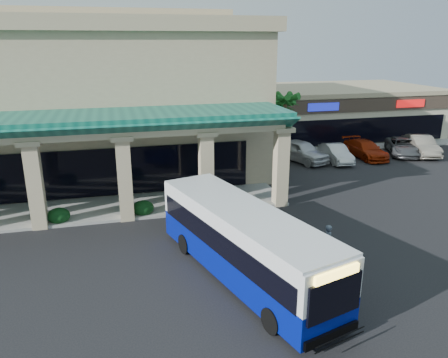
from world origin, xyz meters
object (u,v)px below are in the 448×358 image
object	(u,v)px
transit_bus	(243,244)
car_gray	(403,146)
car_red	(365,149)
car_extra	(421,145)
car_silver	(301,151)
car_white	(336,153)
pedestrian	(328,241)

from	to	relation	value
transit_bus	car_gray	xyz separation A→B (m)	(19.47, 16.30, -0.80)
car_red	car_extra	xyz separation A→B (m)	(5.17, -0.37, 0.11)
transit_bus	car_silver	xyz separation A→B (m)	(9.98, 16.48, -0.65)
car_extra	car_white	bearing A→B (deg)	-162.30
car_gray	transit_bus	bearing A→B (deg)	-115.85
pedestrian	car_extra	xyz separation A→B (m)	(16.63, 15.12, 0.03)
transit_bus	car_red	size ratio (longest dim) A/B	2.19
car_silver	car_white	distance (m)	2.80
transit_bus	car_silver	size ratio (longest dim) A/B	2.13
car_white	car_gray	xyz separation A→B (m)	(6.82, 0.68, 0.01)
car_silver	car_gray	distance (m)	9.49
car_white	car_red	size ratio (longest dim) A/B	0.86
transit_bus	car_gray	bearing A→B (deg)	23.92
pedestrian	car_red	bearing A→B (deg)	-37.31
transit_bus	car_extra	bearing A→B (deg)	21.13
transit_bus	pedestrian	distance (m)	4.36
car_silver	car_extra	world-z (taller)	car_silver
pedestrian	car_silver	distance (m)	16.79
pedestrian	car_white	xyz separation A→B (m)	(8.40, 14.93, -0.10)
car_gray	car_extra	distance (m)	1.49
pedestrian	car_extra	world-z (taller)	car_extra
car_white	car_extra	world-z (taller)	car_extra
car_white	car_extra	distance (m)	8.23
car_silver	car_extra	size ratio (longest dim) A/B	1.01
pedestrian	car_red	xyz separation A→B (m)	(11.46, 15.49, -0.08)
car_white	car_red	bearing A→B (deg)	15.06
pedestrian	car_extra	bearing A→B (deg)	-48.54
pedestrian	car_red	world-z (taller)	pedestrian
car_silver	car_red	distance (m)	5.73
car_white	car_gray	size ratio (longest dim) A/B	0.83
pedestrian	car_gray	size ratio (longest dim) A/B	0.31
pedestrian	car_red	distance (m)	19.26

